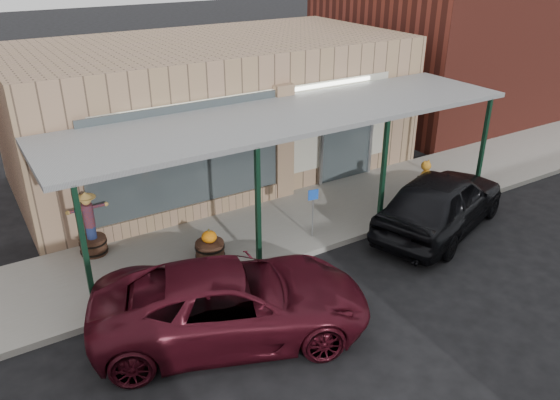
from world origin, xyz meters
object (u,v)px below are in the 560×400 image
handicap_sign (313,207)px  barrel_pumpkin (210,248)px  barrel_scarecrow (91,233)px  parked_sedan (441,201)px  car_maroon (232,302)px

handicap_sign → barrel_pumpkin: bearing=-177.8°
barrel_scarecrow → parked_sedan: size_ratio=0.31×
handicap_sign → car_maroon: car_maroon is taller
barrel_pumpkin → handicap_sign: (2.63, -0.37, 0.55)m
handicap_sign → parked_sedan: (3.19, -1.20, -0.17)m
barrel_pumpkin → parked_sedan: 6.04m
barrel_scarecrow → car_maroon: 4.45m
car_maroon → barrel_scarecrow: bearing=41.3°
parked_sedan → car_maroon: parked_sedan is taller
barrel_scarecrow → barrel_pumpkin: barrel_scarecrow is taller
barrel_scarecrow → car_maroon: bearing=-90.2°
barrel_pumpkin → parked_sedan: size_ratio=0.17×
handicap_sign → barrel_scarecrow: bearing=167.2°
barrel_scarecrow → parked_sedan: bearing=-42.6°
parked_sedan → car_maroon: 6.57m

